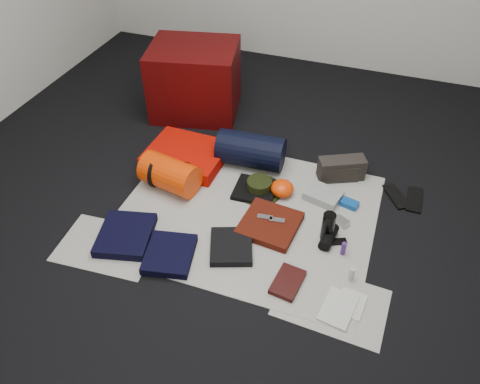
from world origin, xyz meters
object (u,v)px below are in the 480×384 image
(red_cabinet, at_px, (195,80))
(water_bottle, at_px, (328,226))
(compact_camera, at_px, (341,222))
(sleeping_pad, at_px, (186,155))
(navy_duffel, at_px, (251,150))
(paperback_book, at_px, (288,282))
(stuff_sack, at_px, (170,174))

(red_cabinet, distance_m, water_bottle, 1.72)
(compact_camera, bearing_deg, water_bottle, -83.58)
(red_cabinet, relative_size, compact_camera, 7.20)
(sleeping_pad, relative_size, navy_duffel, 1.16)
(paperback_book, bearing_deg, sleeping_pad, 147.34)
(navy_duffel, relative_size, paperback_book, 2.13)
(red_cabinet, bearing_deg, sleeping_pad, -84.88)
(red_cabinet, bearing_deg, compact_camera, -46.19)
(sleeping_pad, relative_size, compact_camera, 5.80)
(compact_camera, bearing_deg, navy_duffel, -178.03)
(red_cabinet, distance_m, paperback_book, 1.94)
(stuff_sack, distance_m, navy_duffel, 0.60)
(stuff_sack, relative_size, navy_duffel, 0.81)
(water_bottle, xyz_separation_m, paperback_book, (-0.13, -0.42, -0.08))
(stuff_sack, bearing_deg, compact_camera, 1.93)
(sleeping_pad, distance_m, navy_duffel, 0.47)
(sleeping_pad, xyz_separation_m, water_bottle, (1.12, -0.41, 0.05))
(stuff_sack, distance_m, paperback_book, 1.10)
(stuff_sack, height_order, paperback_book, stuff_sack)
(sleeping_pad, height_order, paperback_book, sleeping_pad)
(red_cabinet, height_order, compact_camera, red_cabinet)
(stuff_sack, height_order, compact_camera, stuff_sack)
(red_cabinet, relative_size, sleeping_pad, 1.24)
(red_cabinet, distance_m, navy_duffel, 0.88)
(sleeping_pad, bearing_deg, paperback_book, -40.00)
(water_bottle, bearing_deg, stuff_sack, 174.27)
(red_cabinet, xyz_separation_m, compact_camera, (1.39, -0.93, -0.26))
(red_cabinet, xyz_separation_m, stuff_sack, (0.23, -0.97, -0.16))
(red_cabinet, height_order, navy_duffel, red_cabinet)
(stuff_sack, distance_m, compact_camera, 1.17)
(water_bottle, relative_size, compact_camera, 2.08)
(red_cabinet, xyz_separation_m, water_bottle, (1.33, -1.08, -0.18))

